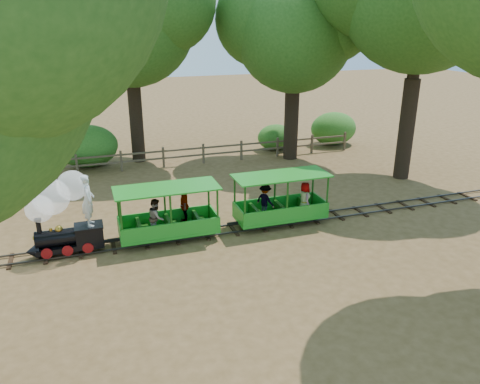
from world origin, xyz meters
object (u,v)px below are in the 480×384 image
object	(u,v)px
carriage_front	(169,217)
locomotive	(61,208)
fence	(184,154)
carriage_rear	(281,204)

from	to	relation	value
carriage_front	locomotive	bearing A→B (deg)	179.00
carriage_front	fence	distance (m)	8.29
carriage_rear	fence	size ratio (longest dim) A/B	0.18
carriage_rear	fence	bearing A→B (deg)	102.21
fence	locomotive	bearing A→B (deg)	-124.22
locomotive	carriage_rear	world-z (taller)	locomotive
carriage_front	fence	xyz separation A→B (m)	(2.19, 7.99, -0.20)
locomotive	carriage_rear	size ratio (longest dim) A/B	0.80
locomotive	fence	distance (m)	9.64
carriage_rear	carriage_front	bearing A→B (deg)	179.47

